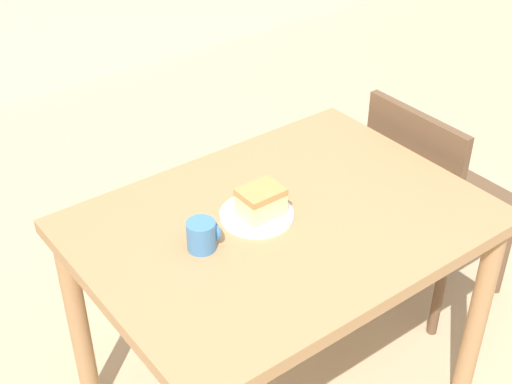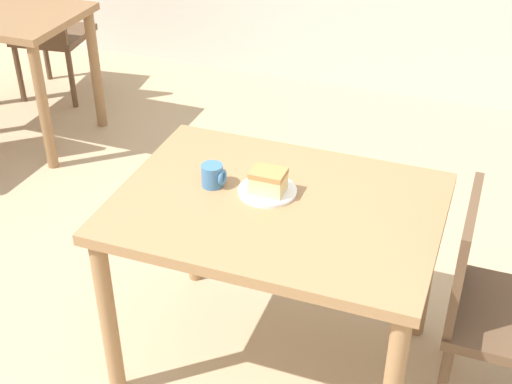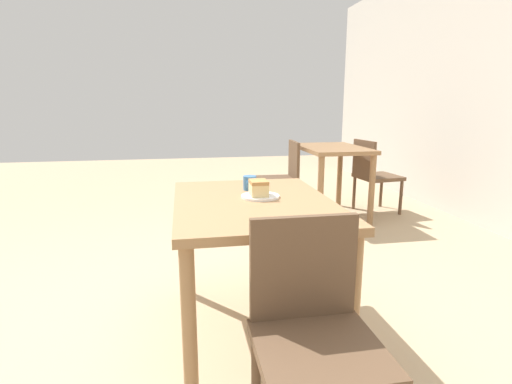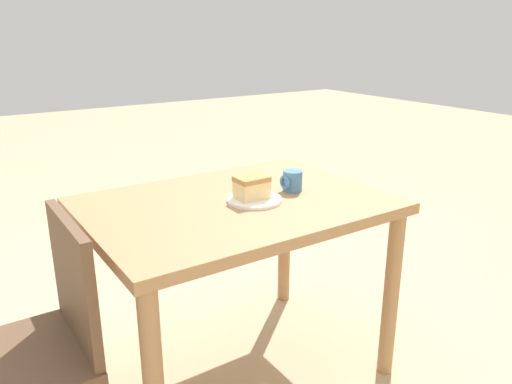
{
  "view_description": "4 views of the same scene",
  "coord_description": "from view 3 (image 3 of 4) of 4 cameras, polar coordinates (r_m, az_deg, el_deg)",
  "views": [
    {
      "loc": [
        -0.95,
        -0.74,
        1.87
      ],
      "look_at": [
        -0.02,
        0.5,
        0.81
      ],
      "focal_mm": 50.0,
      "sensor_mm": 36.0,
      "label": 1
    },
    {
      "loc": [
        0.65,
        -1.42,
        2.05
      ],
      "look_at": [
        -0.04,
        0.47,
        0.74
      ],
      "focal_mm": 50.0,
      "sensor_mm": 36.0,
      "label": 2
    },
    {
      "loc": [
        1.98,
        0.11,
        1.21
      ],
      "look_at": [
        0.04,
        0.46,
        0.77
      ],
      "focal_mm": 28.0,
      "sensor_mm": 36.0,
      "label": 3
    },
    {
      "loc": [
        0.94,
        1.93,
        1.33
      ],
      "look_at": [
        -0.01,
        0.52,
        0.77
      ],
      "focal_mm": 35.0,
      "sensor_mm": 36.0,
      "label": 4
    }
  ],
  "objects": [
    {
      "name": "dining_table_far",
      "position": [
        4.32,
        10.8,
        4.58
      ],
      "size": [
        0.93,
        0.63,
        0.76
      ],
      "color": "olive",
      "rests_on": "ground_plane"
    },
    {
      "name": "cake_slice",
      "position": [
        2.07,
        0.37,
        0.59
      ],
      "size": [
        0.11,
        0.09,
        0.08
      ],
      "color": "#E5CC89",
      "rests_on": "plate"
    },
    {
      "name": "chair_far_corner",
      "position": [
        4.29,
        3.7,
        2.31
      ],
      "size": [
        0.44,
        0.44,
        0.82
      ],
      "rotation": [
        0.0,
        0.0,
        -0.04
      ],
      "color": "brown",
      "rests_on": "ground_plane"
    },
    {
      "name": "chair_near_window",
      "position": [
        1.48,
        8.19,
        -18.72
      ],
      "size": [
        0.42,
        0.42,
        0.82
      ],
      "rotation": [
        0.0,
        0.0,
        1.57
      ],
      "color": "brown",
      "rests_on": "ground_plane"
    },
    {
      "name": "dining_table_near",
      "position": [
        2.05,
        -0.4,
        -3.94
      ],
      "size": [
        1.08,
        0.79,
        0.73
      ],
      "color": "#9E754C",
      "rests_on": "ground_plane"
    },
    {
      "name": "plate",
      "position": [
        2.08,
        0.62,
        -0.61
      ],
      "size": [
        0.2,
        0.2,
        0.01
      ],
      "color": "white",
      "rests_on": "dining_table_near"
    },
    {
      "name": "coffee_mug",
      "position": [
        2.25,
        -0.88,
        1.29
      ],
      "size": [
        0.08,
        0.07,
        0.08
      ],
      "color": "teal",
      "rests_on": "dining_table_near"
    },
    {
      "name": "ground_plane",
      "position": [
        2.32,
        -12.22,
        -19.18
      ],
      "size": [
        14.0,
        14.0,
        0.0
      ],
      "primitive_type": "plane",
      "color": "tan"
    },
    {
      "name": "chair_far_opposite",
      "position": [
        4.63,
        16.39,
        2.58
      ],
      "size": [
        0.48,
        0.48,
        0.82
      ],
      "rotation": [
        0.0,
        0.0,
        3.27
      ],
      "color": "brown",
      "rests_on": "ground_plane"
    }
  ]
}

